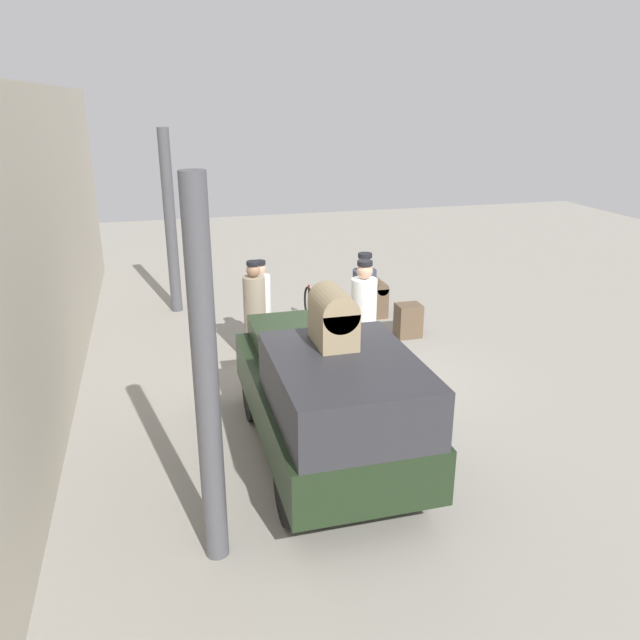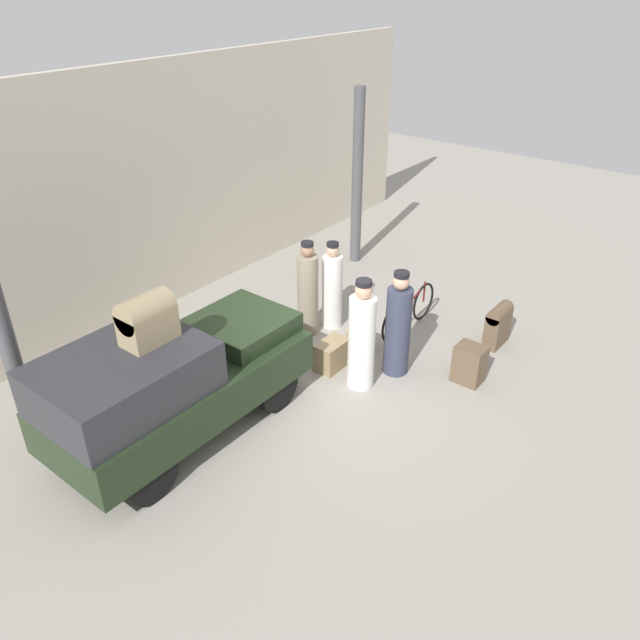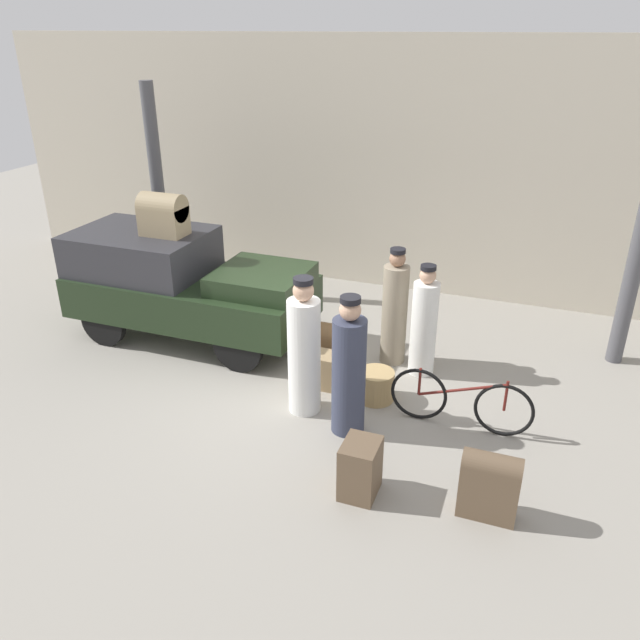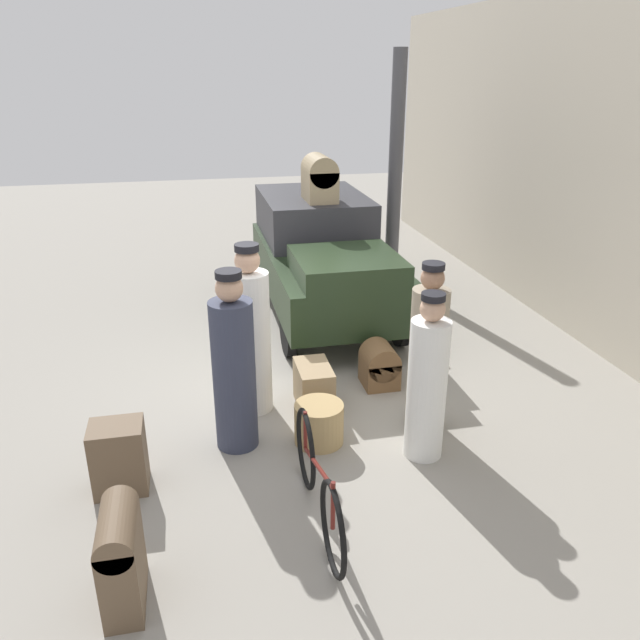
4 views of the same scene
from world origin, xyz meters
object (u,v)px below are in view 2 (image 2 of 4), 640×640
(trunk_barrel_dark, at_px, (498,324))
(porter_with_bicycle, at_px, (332,289))
(bicycle, at_px, (409,312))
(conductor_in_dark_uniform, at_px, (362,339))
(wicker_basket, at_px, (360,341))
(porter_carrying_trunk, at_px, (398,328))
(porter_standing_middle, at_px, (308,292))
(suitcase_black_upright, at_px, (469,364))
(suitcase_small_leather, at_px, (332,355))
(trunk_on_truck_roof, at_px, (147,319))
(truck, at_px, (170,381))
(suitcase_tan_flat, at_px, (280,345))

(trunk_barrel_dark, bearing_deg, porter_with_bicycle, 115.23)
(bicycle, xyz_separation_m, conductor_in_dark_uniform, (-1.96, -0.31, 0.48))
(wicker_basket, xyz_separation_m, porter_carrying_trunk, (-0.13, -0.80, 0.62))
(porter_standing_middle, xyz_separation_m, suitcase_black_upright, (0.42, -2.99, -0.50))
(suitcase_black_upright, height_order, suitcase_small_leather, suitcase_black_upright)
(trunk_on_truck_roof, bearing_deg, truck, 0.00)
(wicker_basket, bearing_deg, trunk_barrel_dark, -46.09)
(porter_with_bicycle, height_order, porter_standing_middle, porter_standing_middle)
(porter_standing_middle, bearing_deg, suitcase_tan_flat, -169.75)
(porter_standing_middle, height_order, conductor_in_dark_uniform, conductor_in_dark_uniform)
(suitcase_tan_flat, bearing_deg, wicker_basket, -42.60)
(porter_with_bicycle, height_order, suitcase_black_upright, porter_with_bicycle)
(wicker_basket, xyz_separation_m, porter_with_bicycle, (0.42, 0.94, 0.55))
(trunk_barrel_dark, bearing_deg, porter_standing_middle, 121.28)
(bicycle, xyz_separation_m, porter_with_bicycle, (-0.74, 1.20, 0.39))
(porter_carrying_trunk, distance_m, conductor_in_dark_uniform, 0.71)
(porter_carrying_trunk, relative_size, trunk_barrel_dark, 2.36)
(truck, xyz_separation_m, suitcase_small_leather, (2.74, -0.70, -0.68))
(trunk_barrel_dark, bearing_deg, porter_carrying_trunk, 152.47)
(truck, distance_m, porter_carrying_trunk, 3.67)
(truck, relative_size, porter_carrying_trunk, 2.10)
(truck, bearing_deg, trunk_on_truck_roof, -180.00)
(bicycle, bearing_deg, trunk_barrel_dark, -70.56)
(trunk_barrel_dark, bearing_deg, suitcase_black_upright, -174.58)
(wicker_basket, relative_size, trunk_on_truck_roof, 0.72)
(porter_carrying_trunk, relative_size, trunk_on_truck_roof, 2.67)
(suitcase_small_leather, bearing_deg, porter_carrying_trunk, -57.64)
(porter_carrying_trunk, distance_m, porter_standing_middle, 1.92)
(wicker_basket, xyz_separation_m, porter_standing_middle, (-0.06, 1.12, 0.61))
(porter_with_bicycle, bearing_deg, bicycle, -58.27)
(conductor_in_dark_uniform, distance_m, suitcase_black_upright, 1.83)
(porter_standing_middle, bearing_deg, suitcase_black_upright, -82.08)
(porter_carrying_trunk, relative_size, suitcase_small_leather, 3.07)
(wicker_basket, height_order, conductor_in_dark_uniform, conductor_in_dark_uniform)
(porter_standing_middle, xyz_separation_m, trunk_barrel_dark, (1.74, -2.87, -0.41))
(trunk_barrel_dark, relative_size, suitcase_black_upright, 1.20)
(porter_standing_middle, height_order, trunk_on_truck_roof, trunk_on_truck_roof)
(porter_carrying_trunk, relative_size, suitcase_black_upright, 2.83)
(porter_standing_middle, xyz_separation_m, conductor_in_dark_uniform, (-0.75, -1.69, 0.03))
(truck, height_order, porter_carrying_trunk, porter_carrying_trunk)
(porter_carrying_trunk, bearing_deg, bicycle, 22.82)
(trunk_barrel_dark, bearing_deg, wicker_basket, 133.91)
(bicycle, height_order, conductor_in_dark_uniform, conductor_in_dark_uniform)
(porter_with_bicycle, distance_m, suitcase_small_leather, 1.49)
(conductor_in_dark_uniform, height_order, trunk_on_truck_roof, trunk_on_truck_roof)
(wicker_basket, bearing_deg, porter_carrying_trunk, -99.56)
(porter_with_bicycle, bearing_deg, suitcase_small_leather, -142.73)
(wicker_basket, height_order, trunk_on_truck_roof, trunk_on_truck_roof)
(porter_carrying_trunk, height_order, suitcase_tan_flat, porter_carrying_trunk)
(trunk_barrel_dark, distance_m, suitcase_tan_flat, 3.82)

